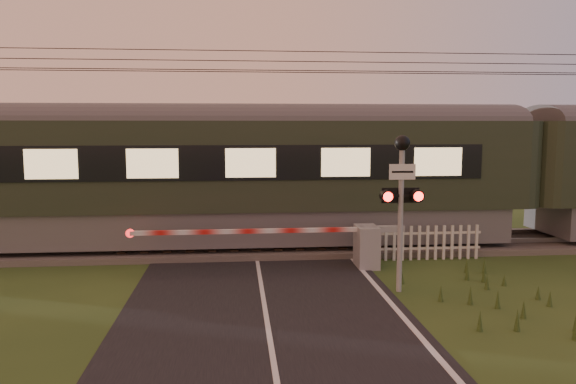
{
  "coord_description": "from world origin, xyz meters",
  "views": [
    {
      "loc": [
        -0.58,
        -10.83,
        3.88
      ],
      "look_at": [
        0.73,
        3.2,
        2.19
      ],
      "focal_mm": 35.0,
      "sensor_mm": 36.0,
      "label": 1
    }
  ],
  "objects": [
    {
      "name": "crossing_signal",
      "position": [
        3.19,
        1.64,
        2.51
      ],
      "size": [
        0.93,
        0.37,
        3.65
      ],
      "color": "gray",
      "rests_on": "ground"
    },
    {
      "name": "track_bed",
      "position": [
        0.0,
        6.5,
        0.07
      ],
      "size": [
        140.0,
        3.4,
        0.39
      ],
      "color": "#47423D",
      "rests_on": "ground"
    },
    {
      "name": "train",
      "position": [
        8.62,
        6.5,
        2.38
      ],
      "size": [
        44.98,
        3.1,
        4.2
      ],
      "color": "slate",
      "rests_on": "ground"
    },
    {
      "name": "overhead_wires",
      "position": [
        0.0,
        6.5,
        5.72
      ],
      "size": [
        120.0,
        0.62,
        0.62
      ],
      "color": "black",
      "rests_on": "ground"
    },
    {
      "name": "road",
      "position": [
        0.02,
        -0.23,
        0.01
      ],
      "size": [
        6.0,
        140.0,
        0.03
      ],
      "color": "black",
      "rests_on": "ground"
    },
    {
      "name": "boom_gate",
      "position": [
        2.59,
        3.94,
        0.64
      ],
      "size": [
        7.47,
        0.88,
        1.17
      ],
      "color": "gray",
      "rests_on": "ground"
    },
    {
      "name": "ground",
      "position": [
        0.0,
        0.0,
        0.0
      ],
      "size": [
        160.0,
        160.0,
        0.0
      ],
      "primitive_type": "plane",
      "color": "#283F18",
      "rests_on": "ground"
    },
    {
      "name": "picket_fence",
      "position": [
        4.9,
        4.6,
        0.51
      ],
      "size": [
        3.18,
        0.08,
        1.0
      ],
      "color": "silver",
      "rests_on": "ground"
    }
  ]
}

